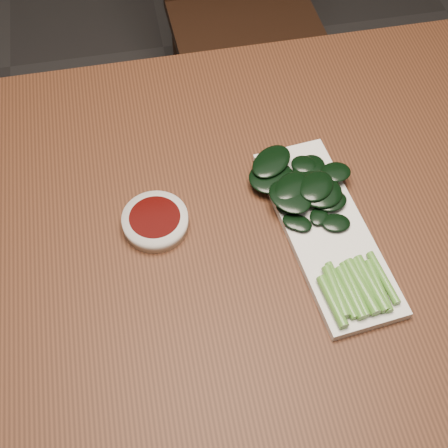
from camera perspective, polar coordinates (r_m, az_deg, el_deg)
ground at (r=1.62m, az=1.15°, el=-15.18°), size 6.00×6.00×0.00m
table at (r=1.01m, az=1.80°, el=-2.35°), size 1.40×0.80×0.75m
chair_far at (r=1.78m, az=1.72°, el=19.68°), size 0.41×0.41×0.89m
sauce_bowl at (r=0.94m, az=-6.29°, el=0.25°), size 0.10×0.10×0.03m
serving_plate at (r=0.94m, az=9.28°, el=-0.55°), size 0.15×0.34×0.01m
gai_lan at (r=0.94m, az=8.29°, el=1.14°), size 0.16×0.34×0.03m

